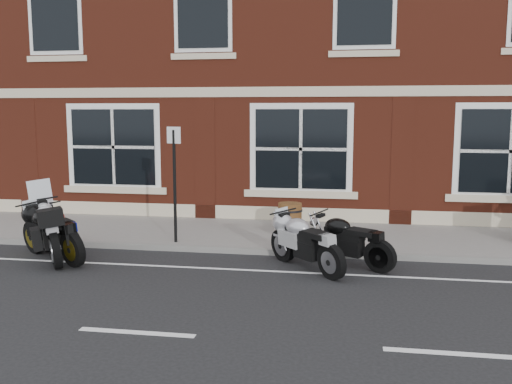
# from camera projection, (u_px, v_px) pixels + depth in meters

# --- Properties ---
(ground) EXTENTS (80.00, 80.00, 0.00)m
(ground) POSITION_uv_depth(u_px,v_px,m) (197.00, 271.00, 10.49)
(ground) COLOR black
(ground) RESTS_ON ground
(sidewalk) EXTENTS (30.00, 3.00, 0.12)m
(sidewalk) POSITION_uv_depth(u_px,v_px,m) (231.00, 234.00, 13.41)
(sidewalk) COLOR slate
(sidewalk) RESTS_ON ground
(kerb) EXTENTS (30.00, 0.16, 0.12)m
(kerb) POSITION_uv_depth(u_px,v_px,m) (215.00, 249.00, 11.87)
(kerb) COLOR slate
(kerb) RESTS_ON ground
(pub_building) EXTENTS (24.00, 12.00, 12.00)m
(pub_building) POSITION_uv_depth(u_px,v_px,m) (274.00, 22.00, 19.91)
(pub_building) COLOR maroon
(pub_building) RESTS_ON ground
(moto_touring_silver) EXTENTS (1.44, 1.97, 1.52)m
(moto_touring_silver) POSITION_uv_depth(u_px,v_px,m) (52.00, 228.00, 11.36)
(moto_touring_silver) COLOR black
(moto_touring_silver) RESTS_ON ground
(moto_sport_red) EXTENTS (1.58, 1.47, 0.92)m
(moto_sport_red) POSITION_uv_depth(u_px,v_px,m) (62.00, 229.00, 11.67)
(moto_sport_red) COLOR black
(moto_sport_red) RESTS_ON ground
(moto_sport_black) EXTENTS (1.94, 1.34, 1.00)m
(moto_sport_black) POSITION_uv_depth(u_px,v_px,m) (52.00, 231.00, 11.26)
(moto_sport_black) COLOR black
(moto_sport_black) RESTS_ON ground
(moto_sport_silver) EXTENTS (1.51, 1.66, 0.95)m
(moto_sport_silver) POSITION_uv_depth(u_px,v_px,m) (306.00, 241.00, 10.53)
(moto_sport_silver) COLOR black
(moto_sport_silver) RESTS_ON ground
(moto_naked_black) EXTENTS (1.77, 1.20, 0.91)m
(moto_naked_black) POSITION_uv_depth(u_px,v_px,m) (347.00, 239.00, 10.79)
(moto_naked_black) COLOR black
(moto_naked_black) RESTS_ON ground
(barrel_planter) EXTENTS (0.59, 0.59, 0.65)m
(barrel_planter) POSITION_uv_depth(u_px,v_px,m) (290.00, 217.00, 13.44)
(barrel_planter) COLOR #443412
(barrel_planter) RESTS_ON sidewalk
(parking_sign) EXTENTS (0.33, 0.15, 2.47)m
(parking_sign) POSITION_uv_depth(u_px,v_px,m) (175.00, 176.00, 12.09)
(parking_sign) COLOR black
(parking_sign) RESTS_ON sidewalk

